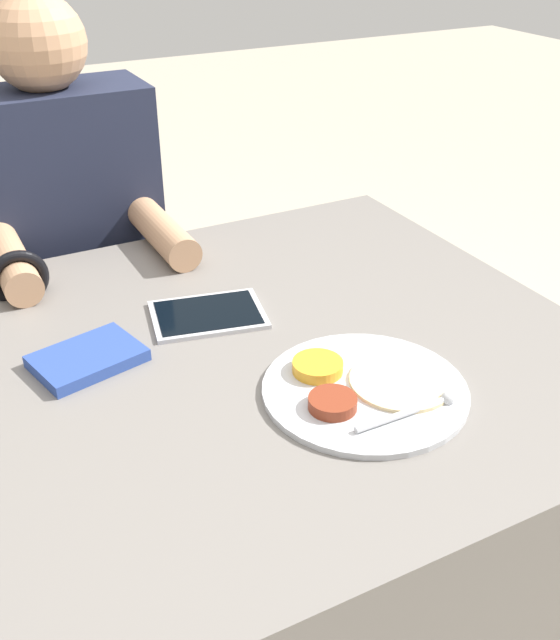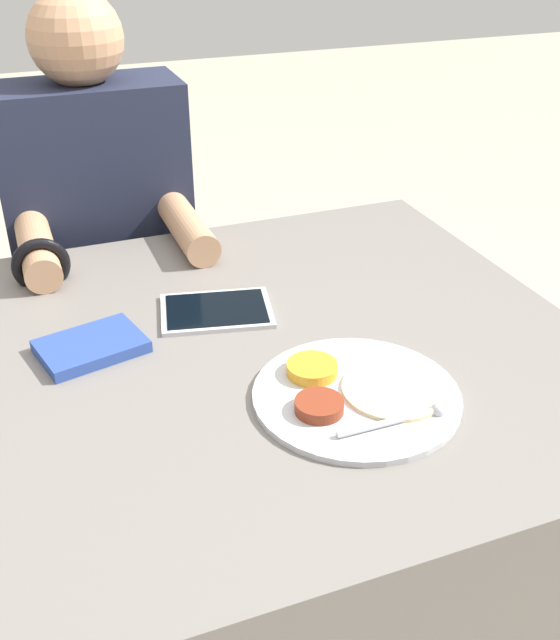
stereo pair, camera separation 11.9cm
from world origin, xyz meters
The scene contains 5 objects.
dining_table centered at (0.00, 0.00, 0.37)m, with size 1.22×1.00×0.73m.
thali_tray centered at (0.15, -0.19, 0.74)m, with size 0.31×0.31×0.03m.
red_notebook centered at (-0.20, 0.08, 0.74)m, with size 0.19×0.15×0.02m.
tablet_device centered at (0.03, 0.13, 0.74)m, with size 0.22×0.18×0.01m.
person_diner centered at (-0.09, 0.66, 0.58)m, with size 0.41×0.47×1.22m.
Camera 2 is at (-0.28, -0.99, 1.39)m, focal length 42.00 mm.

